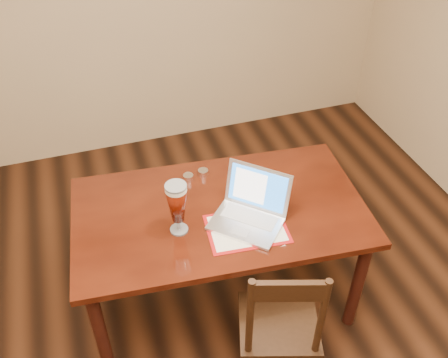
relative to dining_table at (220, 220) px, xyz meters
name	(u,v)px	position (x,y,z in m)	size (l,w,h in m)	color
room_shell	(212,124)	(-0.22, -0.64, 1.09)	(4.51, 5.01, 2.71)	#CBAF87
dining_table	(220,220)	(0.00, 0.00, 0.00)	(1.68, 1.04, 1.06)	#471609
dining_chair	(280,326)	(0.13, -0.60, -0.23)	(0.50, 0.49, 0.95)	black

